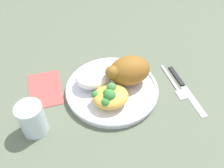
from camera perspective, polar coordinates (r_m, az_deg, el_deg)
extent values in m
plane|color=#5C6651|center=(0.66, 0.00, -1.87)|extent=(2.00, 2.00, 0.00)
cylinder|color=white|center=(0.65, 0.00, -1.41)|extent=(0.25, 0.25, 0.02)
torus|color=white|center=(0.65, 0.00, -0.95)|extent=(0.25, 0.25, 0.01)
ellipsoid|color=#8E5C1F|center=(0.63, 4.18, 3.23)|extent=(0.11, 0.08, 0.07)
sphere|color=olive|center=(0.60, 0.42, 2.57)|extent=(0.04, 0.04, 0.04)
ellipsoid|color=white|center=(0.64, -4.46, 1.64)|extent=(0.10, 0.08, 0.04)
ellipsoid|color=gold|center=(0.59, -0.35, -3.03)|extent=(0.09, 0.08, 0.04)
sphere|color=#398737|center=(0.59, -3.96, -2.63)|extent=(0.02, 0.02, 0.02)
sphere|color=#32893B|center=(0.58, -0.81, -3.20)|extent=(0.03, 0.03, 0.03)
sphere|color=#2C7625|center=(0.58, -1.14, -2.25)|extent=(0.02, 0.02, 0.02)
sphere|color=#3D873A|center=(0.58, -0.55, -2.73)|extent=(0.03, 0.03, 0.03)
sphere|color=#498644|center=(0.59, -0.11, -0.87)|extent=(0.03, 0.03, 0.03)
sphere|color=#3B7F33|center=(0.57, -1.49, -4.46)|extent=(0.02, 0.02, 0.02)
cube|color=#B2B2B7|center=(0.71, 13.68, 1.63)|extent=(0.01, 0.11, 0.01)
cube|color=#B2B2B7|center=(0.68, 16.26, -2.42)|extent=(0.02, 0.03, 0.00)
cube|color=black|center=(0.72, 15.35, 1.80)|extent=(0.01, 0.08, 0.01)
cube|color=silver|center=(0.67, 18.99, -3.84)|extent=(0.02, 0.11, 0.00)
cylinder|color=silver|center=(0.58, -18.63, -7.95)|extent=(0.06, 0.06, 0.08)
cube|color=#DB4C47|center=(0.69, -15.77, -1.07)|extent=(0.09, 0.14, 0.00)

